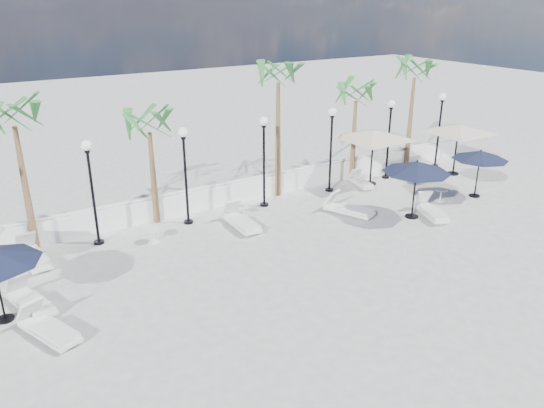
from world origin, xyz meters
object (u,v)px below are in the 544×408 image
lounger_4 (431,211)px  lounger_1 (48,328)px  parasol_cream_sq_b (459,125)px  lounger_5 (349,208)px  parasol_navy_mid (417,167)px  parasol_cream_sq_a (374,130)px  lounger_3 (241,221)px  parasol_navy_right (480,155)px  lounger_6 (361,182)px  lounger_0 (30,301)px  lounger_2 (34,256)px

lounger_4 → lounger_1: bearing=-157.9°
parasol_cream_sq_b → lounger_4: bearing=-147.9°
lounger_5 → parasol_navy_mid: (2.00, -1.58, 1.85)m
lounger_5 → parasol_navy_mid: 3.15m
lounger_1 → parasol_cream_sq_b: bearing=-11.1°
lounger_4 → parasol_cream_sq_a: (0.61, 4.31, 2.35)m
lounger_3 → parasol_cream_sq_b: bearing=2.5°
parasol_navy_right → lounger_4: bearing=-170.3°
parasol_navy_mid → parasol_cream_sq_a: size_ratio=0.47×
parasol_cream_sq_a → parasol_cream_sq_b: (4.58, -1.05, -0.10)m
lounger_6 → lounger_1: bearing=-148.8°
parasol_cream_sq_a → lounger_0: bearing=-169.0°
lounger_1 → lounger_3: lounger_3 is taller
lounger_5 → parasol_navy_right: 6.52m
lounger_3 → parasol_cream_sq_b: (12.23, 0.11, 2.24)m
lounger_5 → parasol_cream_sq_b: 8.30m
parasol_navy_right → parasol_cream_sq_b: size_ratio=0.44×
lounger_1 → lounger_2: (0.40, 4.64, 0.00)m
lounger_4 → parasol_navy_right: parasol_navy_right is taller
lounger_2 → lounger_4: 14.97m
lounger_2 → lounger_5: lounger_5 is taller
lounger_2 → parasol_navy_right: bearing=-17.5°
parasol_navy_mid → lounger_2: bearing=164.1°
lounger_4 → parasol_navy_right: size_ratio=0.90×
lounger_3 → parasol_cream_sq_a: 8.08m
lounger_2 → parasol_cream_sq_a: 15.15m
lounger_0 → lounger_2: (0.57, 2.95, 0.01)m
parasol_navy_mid → parasol_navy_right: 4.17m
lounger_4 → parasol_cream_sq_b: bearing=52.8°
lounger_1 → lounger_2: size_ratio=1.01×
lounger_2 → lounger_5: bearing=-17.1°
lounger_4 → parasol_cream_sq_b: 6.53m
lounger_4 → parasol_navy_mid: bearing=173.0°
lounger_2 → parasol_navy_right: (17.82, -3.66, 1.64)m
parasol_navy_mid → parasol_cream_sq_a: 4.19m
lounger_5 → lounger_6: size_ratio=1.27×
parasol_cream_sq_a → lounger_4: bearing=-98.1°
lounger_4 → lounger_5: lounger_5 is taller
lounger_0 → parasol_navy_right: bearing=-17.8°
lounger_6 → parasol_cream_sq_a: bearing=11.7°
lounger_6 → parasol_navy_mid: 4.47m
parasol_navy_mid → lounger_4: bearing=-27.6°
lounger_6 → parasol_navy_right: (3.39, -3.74, 1.69)m
parasol_cream_sq_b → lounger_2: bearing=177.1°
lounger_0 → lounger_1: size_ratio=0.98×
parasol_cream_sq_a → parasol_cream_sq_b: parasol_cream_sq_a is taller
lounger_2 → parasol_navy_right: 18.27m
lounger_6 → parasol_cream_sq_b: (5.11, -1.07, 2.30)m
lounger_4 → lounger_3: bearing=176.6°
lounger_2 → lounger_3: bearing=-14.5°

